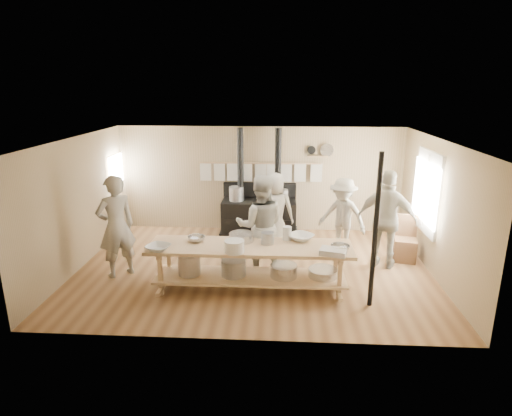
# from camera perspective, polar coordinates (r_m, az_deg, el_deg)

# --- Properties ---
(ground) EXTENTS (7.00, 7.00, 0.00)m
(ground) POSITION_cam_1_polar(r_m,az_deg,el_deg) (8.71, -0.34, -8.08)
(ground) COLOR brown
(ground) RESTS_ON ground
(room_shell) EXTENTS (7.00, 7.00, 7.00)m
(room_shell) POSITION_cam_1_polar(r_m,az_deg,el_deg) (8.18, -0.36, 2.34)
(room_shell) COLOR tan
(room_shell) RESTS_ON ground
(window_right) EXTENTS (0.09, 1.50, 1.65)m
(window_right) POSITION_cam_1_polar(r_m,az_deg,el_deg) (9.26, 21.89, 2.01)
(window_right) COLOR beige
(window_right) RESTS_ON ground
(left_opening) EXTENTS (0.00, 0.90, 0.90)m
(left_opening) POSITION_cam_1_polar(r_m,az_deg,el_deg) (10.87, -18.16, 4.89)
(left_opening) COLOR white
(left_opening) RESTS_ON ground
(stove) EXTENTS (1.90, 0.75, 2.60)m
(stove) POSITION_cam_1_polar(r_m,az_deg,el_deg) (10.51, 0.37, -0.73)
(stove) COLOR black
(stove) RESTS_ON ground
(towel_rail) EXTENTS (3.00, 0.04, 0.47)m
(towel_rail) POSITION_cam_1_polar(r_m,az_deg,el_deg) (10.53, 0.50, 5.07)
(towel_rail) COLOR tan
(towel_rail) RESTS_ON ground
(back_wall_shelf) EXTENTS (0.63, 0.14, 0.32)m
(back_wall_shelf) POSITION_cam_1_polar(r_m,az_deg,el_deg) (10.52, 8.57, 7.39)
(back_wall_shelf) COLOR tan
(back_wall_shelf) RESTS_ON ground
(prep_table) EXTENTS (3.60, 0.90, 0.85)m
(prep_table) POSITION_cam_1_polar(r_m,az_deg,el_deg) (7.68, -0.85, -7.30)
(prep_table) COLOR tan
(prep_table) RESTS_ON ground
(support_post) EXTENTS (0.08, 0.08, 2.60)m
(support_post) POSITION_cam_1_polar(r_m,az_deg,el_deg) (7.12, 15.62, -3.12)
(support_post) COLOR black
(support_post) RESTS_ON ground
(cook_far_left) EXTENTS (0.86, 0.84, 1.99)m
(cook_far_left) POSITION_cam_1_polar(r_m,az_deg,el_deg) (8.50, -18.14, -2.37)
(cook_far_left) COLOR #A4A191
(cook_far_left) RESTS_ON ground
(cook_left) EXTENTS (0.99, 0.79, 1.98)m
(cook_left) POSITION_cam_1_polar(r_m,az_deg,el_deg) (8.15, 0.62, -2.37)
(cook_left) COLOR #A4A191
(cook_left) RESTS_ON ground
(cook_center) EXTENTS (0.87, 0.59, 1.72)m
(cook_center) POSITION_cam_1_polar(r_m,az_deg,el_deg) (9.54, 2.53, -0.39)
(cook_center) COLOR #A4A191
(cook_center) RESTS_ON ground
(cook_right) EXTENTS (1.27, 0.90, 2.00)m
(cook_right) POSITION_cam_1_polar(r_m,az_deg,el_deg) (8.85, 17.06, -1.51)
(cook_right) COLOR #A4A191
(cook_right) RESTS_ON ground
(cook_by_window) EXTENTS (1.25, 1.10, 1.68)m
(cook_by_window) POSITION_cam_1_polar(r_m,az_deg,el_deg) (9.43, 11.45, -1.05)
(cook_by_window) COLOR #A4A191
(cook_by_window) RESTS_ON ground
(chair) EXTENTS (0.53, 0.53, 0.95)m
(chair) POSITION_cam_1_polar(r_m,az_deg,el_deg) (9.55, 19.25, -4.98)
(chair) COLOR brown
(chair) RESTS_ON ground
(bowl_white_a) EXTENTS (0.51, 0.51, 0.10)m
(bowl_white_a) POSITION_cam_1_polar(r_m,az_deg,el_deg) (7.50, -12.92, -5.20)
(bowl_white_a) COLOR silver
(bowl_white_a) RESTS_ON prep_table
(bowl_steel_a) EXTENTS (0.42, 0.42, 0.10)m
(bowl_steel_a) POSITION_cam_1_polar(r_m,az_deg,el_deg) (7.80, -7.96, -4.08)
(bowl_steel_a) COLOR silver
(bowl_steel_a) RESTS_ON prep_table
(bowl_white_b) EXTENTS (0.62, 0.62, 0.11)m
(bowl_white_b) POSITION_cam_1_polar(r_m,az_deg,el_deg) (7.84, 6.01, -3.89)
(bowl_white_b) COLOR silver
(bowl_white_b) RESTS_ON prep_table
(bowl_steel_b) EXTENTS (0.33, 0.33, 0.10)m
(bowl_steel_b) POSITION_cam_1_polar(r_m,az_deg,el_deg) (7.45, 11.15, -5.23)
(bowl_steel_b) COLOR silver
(bowl_steel_b) RESTS_ON prep_table
(roasting_pan) EXTENTS (0.49, 0.39, 0.10)m
(roasting_pan) POSITION_cam_1_polar(r_m,az_deg,el_deg) (7.27, 10.26, -5.76)
(roasting_pan) COLOR #B2B2B7
(roasting_pan) RESTS_ON prep_table
(mixing_bowl_large) EXTENTS (0.55, 0.55, 0.14)m
(mixing_bowl_large) POSITION_cam_1_polar(r_m,az_deg,el_deg) (7.75, -1.95, -3.90)
(mixing_bowl_large) COLOR silver
(mixing_bowl_large) RESTS_ON prep_table
(bucket_galv) EXTENTS (0.23, 0.23, 0.21)m
(bucket_galv) POSITION_cam_1_polar(r_m,az_deg,el_deg) (7.60, 1.55, -4.03)
(bucket_galv) COLOR gray
(bucket_galv) RESTS_ON prep_table
(deep_bowl_enamel) EXTENTS (0.43, 0.43, 0.21)m
(deep_bowl_enamel) POSITION_cam_1_polar(r_m,az_deg,el_deg) (7.23, -2.90, -5.13)
(deep_bowl_enamel) COLOR silver
(deep_bowl_enamel) RESTS_ON prep_table
(pitcher) EXTENTS (0.19, 0.19, 0.25)m
(pitcher) POSITION_cam_1_polar(r_m,az_deg,el_deg) (7.80, 4.17, -3.37)
(pitcher) COLOR silver
(pitcher) RESTS_ON prep_table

